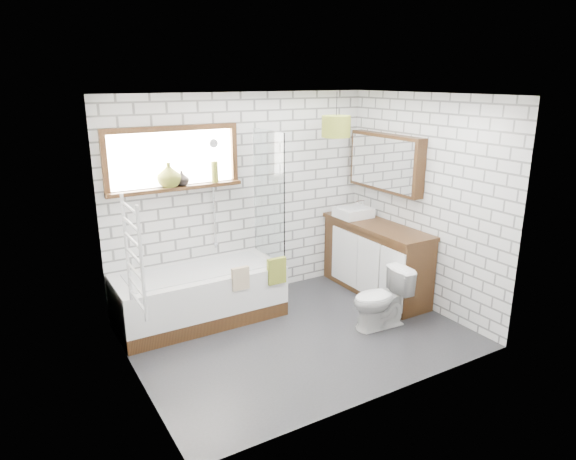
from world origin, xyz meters
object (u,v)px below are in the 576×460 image
bathtub (200,295)px  toilet (381,299)px  vanity (376,259)px  basin (353,212)px  pendant (336,126)px

bathtub → toilet: (1.65, -1.18, 0.03)m
vanity → toilet: (-0.56, -0.77, -0.13)m
bathtub → toilet: toilet is taller
bathtub → basin: bearing=0.1°
basin → toilet: bearing=-112.9°
vanity → basin: 0.67m
bathtub → vanity: bearing=-10.4°
toilet → basin: bearing=161.6°
bathtub → basin: basin is taller
bathtub → vanity: vanity is taller
basin → bathtub: bearing=-179.9°
bathtub → basin: size_ratio=4.36×
bathtub → pendant: size_ratio=5.34×
toilet → vanity: bearing=148.5°
basin → pendant: pendant is taller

